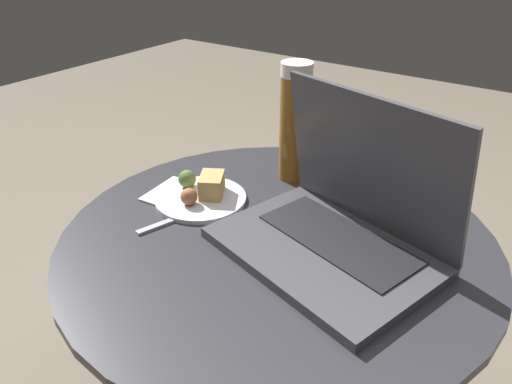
% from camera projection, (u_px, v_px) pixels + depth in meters
% --- Properties ---
extents(table, '(0.76, 0.76, 0.54)m').
position_uv_depth(table, '(276.00, 294.00, 0.94)').
color(table, black).
rests_on(table, ground_plane).
extents(napkin, '(0.17, 0.13, 0.00)m').
position_uv_depth(napkin, '(189.00, 197.00, 0.98)').
color(napkin, white).
rests_on(napkin, table).
extents(laptop, '(0.40, 0.33, 0.26)m').
position_uv_depth(laptop, '(339.00, 222.00, 0.81)').
color(laptop, '#47474C').
rests_on(laptop, table).
extents(beer_glass, '(0.06, 0.06, 0.24)m').
position_uv_depth(beer_glass, '(295.00, 122.00, 1.01)').
color(beer_glass, brown).
rests_on(beer_glass, table).
extents(snack_plate, '(0.18, 0.18, 0.05)m').
position_uv_depth(snack_plate, '(201.00, 193.00, 0.97)').
color(snack_plate, silver).
rests_on(snack_plate, table).
extents(fork, '(0.07, 0.18, 0.00)m').
position_uv_depth(fork, '(190.00, 214.00, 0.93)').
color(fork, '#B2B2B7').
rests_on(fork, table).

